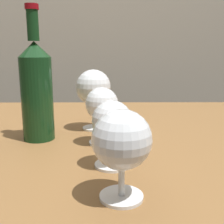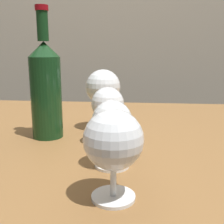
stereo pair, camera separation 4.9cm
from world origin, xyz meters
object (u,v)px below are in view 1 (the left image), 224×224
Objects in this scene: wine_glass_white at (122,141)px; wine_bottle at (37,89)px; wine_glass_port at (102,106)px; wine_glass_amber at (112,122)px; wine_glass_rose at (93,88)px.

wine_bottle reaches higher than wine_glass_white.
wine_glass_port is 0.16m from wine_bottle.
wine_glass_rose is at bearing 100.86° from wine_glass_amber.
wine_bottle is (-0.17, 0.16, 0.04)m from wine_glass_amber.
wine_glass_white is at bearing -81.81° from wine_glass_port.
wine_glass_rose is 0.15m from wine_bottle.
wine_glass_amber is at bearing 96.41° from wine_glass_white.
wine_glass_port is at bearing 98.19° from wine_glass_white.
wine_glass_white reaches higher than wine_glass_amber.
wine_glass_white is 0.11m from wine_glass_amber.
wine_glass_amber is at bearing -43.03° from wine_bottle.
wine_bottle is (-0.15, 0.04, 0.03)m from wine_glass_port.
wine_glass_amber is 0.13m from wine_glass_port.
wine_glass_white is 0.33m from wine_bottle.
wine_bottle reaches higher than wine_glass_port.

